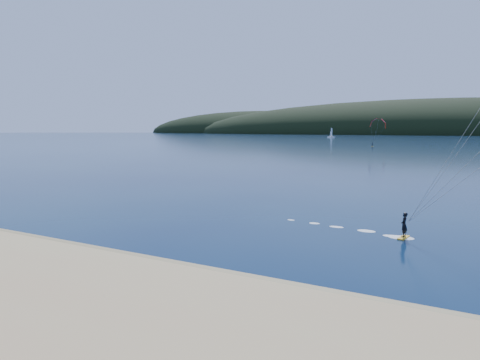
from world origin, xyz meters
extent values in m
plane|color=#08183C|center=(0.00, 0.00, 0.00)|extent=(1800.00, 1800.00, 0.00)
cube|color=olive|center=(0.00, 4.50, 0.05)|extent=(220.00, 2.50, 0.10)
ellipsoid|color=black|center=(-50.00, 720.00, 0.00)|extent=(840.00, 280.00, 110.00)
ellipsoid|color=black|center=(-380.00, 780.00, 0.00)|extent=(520.00, 220.00, 90.00)
cube|color=gold|center=(13.13, 19.16, 0.06)|extent=(0.74, 1.65, 0.09)
imported|color=black|center=(13.13, 19.16, 1.07)|extent=(0.57, 0.78, 1.96)
cube|color=gold|center=(-26.83, 199.05, 0.05)|extent=(0.97, 1.50, 0.08)
imported|color=black|center=(-26.83, 199.05, 0.96)|extent=(0.95, 1.05, 1.77)
cylinder|color=gray|center=(-24.95, 195.82, 5.54)|extent=(0.02, 0.02, 10.80)
cube|color=white|center=(-108.18, 398.56, 0.45)|extent=(7.58, 4.74, 1.26)
cylinder|color=white|center=(-108.18, 398.56, 5.41)|extent=(0.18, 0.18, 9.92)
cube|color=white|center=(-108.13, 399.82, 5.41)|extent=(0.88, 2.21, 7.21)
cube|color=white|center=(-108.13, 397.12, 3.61)|extent=(0.69, 1.71, 4.51)
camera|label=1|loc=(17.76, -15.85, 8.51)|focal=32.23mm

